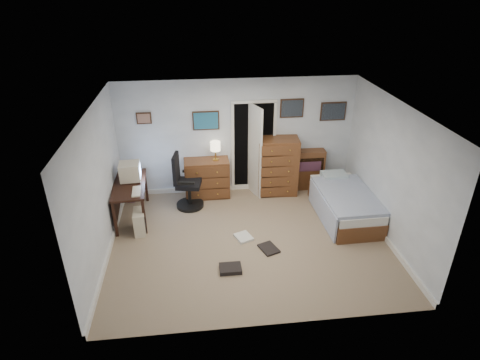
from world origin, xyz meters
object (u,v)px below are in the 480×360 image
object	(u,v)px
office_chair	(186,187)
bed	(344,203)
low_dresser	(207,178)
tall_dresser	(277,166)
computer_desk	(125,192)

from	to	relation	value
office_chair	bed	world-z (taller)	office_chair
low_dresser	tall_dresser	xyz separation A→B (m)	(1.53, -0.02, 0.21)
low_dresser	tall_dresser	distance (m)	1.55
low_dresser	tall_dresser	world-z (taller)	tall_dresser
computer_desk	tall_dresser	bearing A→B (deg)	8.92
computer_desk	office_chair	xyz separation A→B (m)	(1.16, 0.31, -0.13)
computer_desk	low_dresser	distance (m)	1.77
computer_desk	office_chair	distance (m)	1.20
tall_dresser	bed	world-z (taller)	tall_dresser
bed	computer_desk	bearing A→B (deg)	173.05
office_chair	tall_dresser	xyz separation A→B (m)	(1.98, 0.39, 0.18)
low_dresser	office_chair	bearing A→B (deg)	-138.13
computer_desk	bed	world-z (taller)	computer_desk
computer_desk	tall_dresser	xyz separation A→B (m)	(3.14, 0.70, 0.05)
computer_desk	bed	distance (m)	4.31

